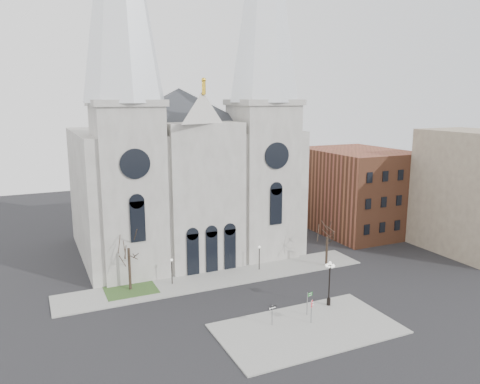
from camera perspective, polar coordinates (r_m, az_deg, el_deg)
name	(u,v)px	position (r m, az deg, el deg)	size (l,w,h in m)	color
ground	(258,314)	(51.40, 2.20, -14.67)	(160.00, 160.00, 0.00)	black
sidewalk_near	(308,329)	(48.86, 8.24, -16.16)	(18.00, 10.00, 0.14)	gray
sidewalk_far	(219,278)	(60.54, -2.58, -10.45)	(40.00, 6.00, 0.14)	gray
grass_patch	(131,290)	(58.55, -13.19, -11.51)	(6.00, 5.00, 0.18)	#2C4B20
cathedral	(186,127)	(67.48, -6.56, 7.83)	(33.00, 26.66, 54.00)	gray
bg_building_brick	(356,191)	(82.64, 13.99, 0.18)	(14.00, 18.00, 14.00)	brown
bg_building_tan	(470,192)	(76.73, 26.25, 0.00)	(10.00, 14.00, 18.00)	gray
tree_left	(128,246)	(56.67, -13.45, -6.38)	(3.20, 3.20, 7.50)	black
tree_right	(327,235)	(64.32, 10.60, -5.17)	(3.20, 3.20, 6.00)	black
ped_lamp_left	(172,267)	(58.35, -8.33, -9.04)	(0.32, 0.32, 3.26)	black
ped_lamp_right	(259,254)	(62.52, 2.37, -7.52)	(0.32, 0.32, 3.26)	black
stop_sign	(311,306)	(49.13, 8.71, -13.60)	(0.85, 0.35, 2.51)	slate
globe_lamp	(330,278)	(52.75, 10.86, -10.23)	(1.15, 1.15, 5.08)	black
one_way_sign	(272,312)	(48.46, 3.95, -14.34)	(0.92, 0.14, 2.09)	slate
street_name_sign	(308,302)	(50.92, 8.26, -13.09)	(0.77, 0.26, 2.46)	slate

